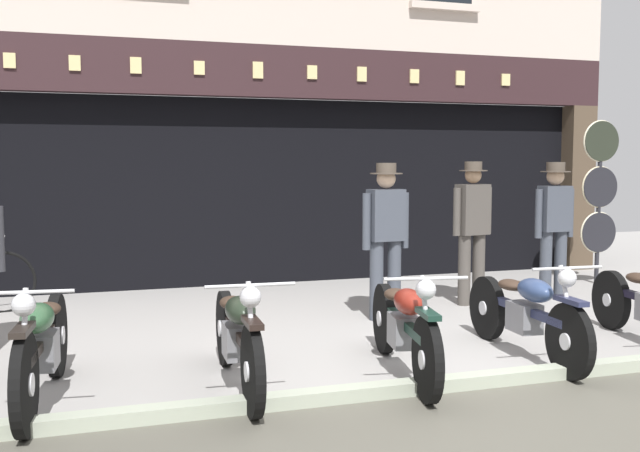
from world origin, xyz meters
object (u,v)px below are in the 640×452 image
object	(u,v)px
shopkeeper_center	(386,233)
salesman_right	(472,225)
motorcycle_center	(404,325)
assistant_far_right	(554,222)
advert_board_near	(160,162)
motorcycle_center_left	(238,334)
motorcycle_center_right	(526,311)
motorcycle_left	(42,344)
tyre_sign_pole	(600,189)

from	to	relation	value
shopkeeper_center	salesman_right	size ratio (longest dim) A/B	0.99
salesman_right	motorcycle_center	bearing A→B (deg)	41.18
shopkeeper_center	assistant_far_right	world-z (taller)	assistant_far_right
advert_board_near	motorcycle_center_left	bearing A→B (deg)	-89.50
motorcycle_center_right	assistant_far_right	bearing A→B (deg)	-126.22
motorcycle_center	motorcycle_center_right	distance (m)	1.26
motorcycle_left	shopkeeper_center	xyz separation A→B (m)	(3.46, 1.86, 0.53)
motorcycle_center_left	motorcycle_center	distance (m)	1.35
motorcycle_left	salesman_right	size ratio (longest dim) A/B	1.17
motorcycle_center	motorcycle_center_right	size ratio (longest dim) A/B	1.00
motorcycle_left	advert_board_near	bearing A→B (deg)	-99.32
motorcycle_center	shopkeeper_center	xyz separation A→B (m)	(0.71, 2.04, 0.54)
motorcycle_center	shopkeeper_center	bearing A→B (deg)	-98.74
motorcycle_center_left	salesman_right	size ratio (longest dim) A/B	1.15
motorcycle_center_left	shopkeeper_center	distance (m)	2.90
assistant_far_right	tyre_sign_pole	xyz separation A→B (m)	(1.28, 0.75, 0.38)
assistant_far_right	advert_board_near	xyz separation A→B (m)	(-4.62, 2.34, 0.76)
shopkeeper_center	tyre_sign_pole	size ratio (longest dim) A/B	0.74
motorcycle_left	salesman_right	distance (m)	5.35
salesman_right	motorcycle_center_left	bearing A→B (deg)	25.95
motorcycle_center_right	salesman_right	xyz separation A→B (m)	(0.79, 2.33, 0.55)
shopkeeper_center	advert_board_near	world-z (taller)	advert_board_near
motorcycle_center_left	tyre_sign_pole	world-z (taller)	tyre_sign_pole
assistant_far_right	shopkeeper_center	bearing A→B (deg)	10.11
motorcycle_left	shopkeeper_center	size ratio (longest dim) A/B	1.18
motorcycle_center_right	salesman_right	distance (m)	2.52
tyre_sign_pole	advert_board_near	size ratio (longest dim) A/B	2.12
motorcycle_center	advert_board_near	size ratio (longest dim) A/B	1.86
motorcycle_left	salesman_right	world-z (taller)	salesman_right
motorcycle_left	advert_board_near	world-z (taller)	advert_board_near
tyre_sign_pole	advert_board_near	world-z (taller)	tyre_sign_pole
motorcycle_center	salesman_right	xyz separation A→B (m)	(2.04, 2.49, 0.54)
motorcycle_center	motorcycle_center_right	bearing A→B (deg)	-162.07
motorcycle_center_left	advert_board_near	world-z (taller)	advert_board_near
motorcycle_center	motorcycle_center_left	bearing A→B (deg)	7.26
motorcycle_left	motorcycle_center	world-z (taller)	motorcycle_left
motorcycle_left	motorcycle_center_right	xyz separation A→B (m)	(4.00, -0.01, -0.02)
motorcycle_center_right	shopkeeper_center	size ratio (longest dim) A/B	1.17
motorcycle_left	motorcycle_center_right	size ratio (longest dim) A/B	1.00
motorcycle_center_right	advert_board_near	distance (m)	5.55
assistant_far_right	tyre_sign_pole	world-z (taller)	tyre_sign_pole
motorcycle_left	assistant_far_right	size ratio (longest dim) A/B	1.17
motorcycle_center_right	tyre_sign_pole	bearing A→B (deg)	-132.59
motorcycle_center_left	advert_board_near	xyz separation A→B (m)	(-0.04, 4.79, 1.30)
shopkeeper_center	motorcycle_center	bearing A→B (deg)	65.56
motorcycle_center	shopkeeper_center	world-z (taller)	shopkeeper_center
motorcycle_center_right	shopkeeper_center	world-z (taller)	shopkeeper_center
motorcycle_left	motorcycle_center_right	bearing A→B (deg)	-173.33
motorcycle_center_left	assistant_far_right	distance (m)	5.22
motorcycle_center_left	motorcycle_center	world-z (taller)	motorcycle_center_left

